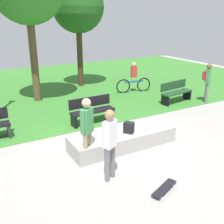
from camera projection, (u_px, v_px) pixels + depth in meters
The scene contains 12 objects.
ground_plane at pixel (108, 143), 8.14m from camera, with size 28.00×28.00×0.00m, color #9E9993.
grass_lawn at pixel (40, 88), 14.38m from camera, with size 26.60×12.78×0.01m, color #387A2D.
concrete_ledge at pixel (123, 139), 7.85m from camera, with size 3.13×1.00×0.46m, color #A8A59E.
backpack_on_ledge at pixel (129, 128), 7.67m from camera, with size 0.28×0.20×0.32m, color black.
skater_performing_trick at pixel (110, 140), 6.02m from camera, with size 0.40×0.32×1.71m.
skater_watching at pixel (87, 126), 6.72m from camera, with size 0.38×0.35×1.74m.
skateboard_by_ledge at pixel (164, 188), 5.89m from camera, with size 0.82×0.49×0.08m.
park_bench_near_lamppost at pixel (92, 110), 9.55m from camera, with size 1.61×0.52×0.91m.
park_bench_near_path at pixel (176, 91), 11.86m from camera, with size 1.65×0.69×0.91m.
tree_tall_oak at pixel (78, 7), 13.49m from camera, with size 2.61×2.61×5.36m.
pedestrian_with_backpack at pixel (207, 79), 11.68m from camera, with size 0.45×0.44×1.71m.
cyclist_on_bicycle at pixel (134, 80), 13.37m from camera, with size 1.80×0.41×1.52m.
Camera 1 is at (-3.51, -6.46, 3.61)m, focal length 43.31 mm.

